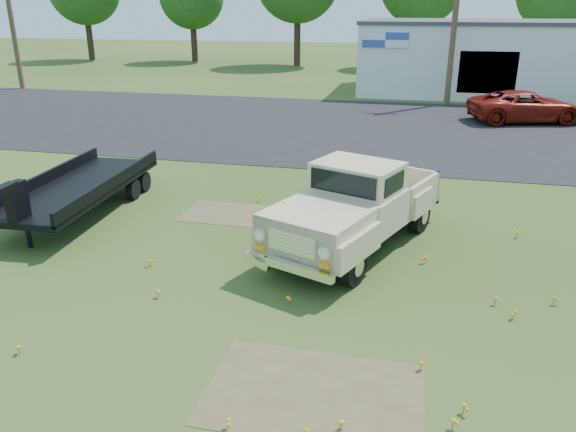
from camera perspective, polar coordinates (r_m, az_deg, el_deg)
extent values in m
plane|color=#293F14|center=(10.92, -2.21, -6.90)|extent=(140.00, 140.00, 0.00)
cube|color=black|center=(24.97, 6.98, 8.94)|extent=(90.00, 14.00, 0.02)
cube|color=brown|center=(8.18, 2.65, -17.60)|extent=(3.00, 2.00, 0.01)
cube|color=brown|center=(14.53, -6.20, 0.24)|extent=(2.20, 1.60, 0.01)
cube|color=silver|center=(36.60, 19.10, 14.91)|extent=(14.00, 8.00, 4.00)
cube|color=#3F3F44|center=(36.48, 19.49, 18.10)|extent=(14.20, 8.20, 0.20)
cube|color=black|center=(32.72, 19.60, 13.57)|extent=(3.00, 0.10, 2.20)
cube|color=white|center=(32.38, 9.85, 17.21)|extent=(2.50, 0.08, 0.80)
cylinder|color=#4C3B23|center=(39.83, -26.38, 17.97)|extent=(0.30, 0.30, 9.00)
cylinder|color=#4C3B23|center=(31.35, 16.63, 18.96)|extent=(0.30, 0.30, 9.00)
cylinder|color=#352418|center=(58.13, -19.47, 16.47)|extent=(0.56, 0.56, 3.60)
cylinder|color=#352418|center=(54.48, -9.51, 16.92)|extent=(0.56, 0.56, 3.24)
cylinder|color=#352418|center=(50.05, 0.94, 17.27)|extent=(0.56, 0.56, 3.96)
cylinder|color=#352418|center=(49.92, 12.99, 16.66)|extent=(0.56, 0.56, 3.78)
cylinder|color=#352418|center=(49.33, 25.02, 15.06)|extent=(0.56, 0.56, 3.42)
imported|color=maroon|center=(27.94, 23.02, 10.18)|extent=(5.43, 3.58, 1.39)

